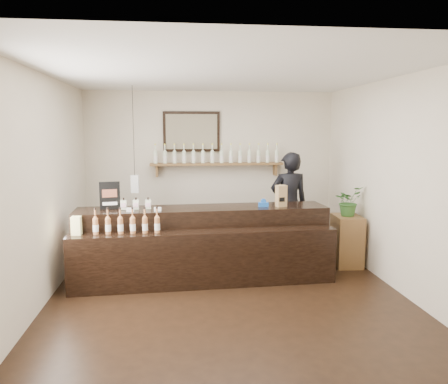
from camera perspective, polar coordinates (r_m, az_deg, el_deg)
name	(u,v)px	position (r m, az deg, el deg)	size (l,w,h in m)	color
ground	(226,291)	(5.91, 0.32, -12.82)	(5.00, 5.00, 0.00)	black
room_shell	(227,162)	(5.53, 0.33, 3.90)	(5.00, 5.00, 5.00)	beige
back_wall_decor	(204,150)	(7.88, -2.67, 5.49)	(2.66, 0.96, 1.69)	brown
counter	(203,246)	(6.28, -2.74, -7.03)	(3.62, 1.11, 1.17)	black
promo_sign	(110,196)	(6.30, -14.69, -0.46)	(0.28, 0.06, 0.39)	black
paper_bag	(281,196)	(6.38, 7.47, -0.51)	(0.17, 0.14, 0.31)	#99724A
tape_dispenser	(263,204)	(6.35, 5.17, -1.53)	(0.14, 0.05, 0.12)	blue
side_cabinet	(347,241)	(7.12, 15.74, -6.13)	(0.43, 0.57, 0.79)	brown
potted_plant	(348,201)	(7.00, 15.93, -1.16)	(0.41, 0.36, 0.46)	#316227
shopkeeper	(289,198)	(7.36, 8.49, -0.74)	(0.72, 0.47, 1.98)	black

